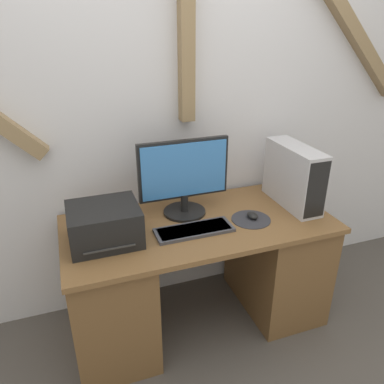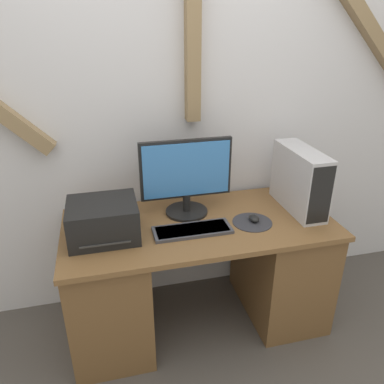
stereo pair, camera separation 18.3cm
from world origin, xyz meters
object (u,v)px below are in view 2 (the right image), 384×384
at_px(monitor, 186,175).
at_px(remote_control, 137,237).
at_px(mouse, 254,218).
at_px(computer_tower, 300,180).
at_px(keyboard, 192,230).
at_px(printer, 103,220).

xyz_separation_m(monitor, remote_control, (-0.32, -0.23, -0.23)).
distance_m(mouse, remote_control, 0.68).
relative_size(monitor, computer_tower, 1.15).
bearing_deg(keyboard, printer, 171.57).
bearing_deg(mouse, monitor, 149.70).
bearing_deg(mouse, printer, 176.90).
relative_size(mouse, computer_tower, 0.18).
bearing_deg(computer_tower, remote_control, -173.35).
xyz_separation_m(keyboard, mouse, (0.37, 0.02, 0.01)).
height_order(mouse, remote_control, mouse).
distance_m(computer_tower, remote_control, 1.02).
distance_m(keyboard, mouse, 0.37).
distance_m(keyboard, printer, 0.48).
bearing_deg(mouse, keyboard, -176.29).
bearing_deg(remote_control, monitor, 35.03).
relative_size(mouse, printer, 0.23).
relative_size(mouse, remote_control, 0.65).
height_order(monitor, keyboard, monitor).
bearing_deg(computer_tower, mouse, -163.64).
distance_m(monitor, mouse, 0.46).
height_order(monitor, mouse, monitor).
bearing_deg(printer, mouse, -3.10).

